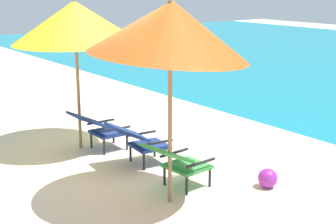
% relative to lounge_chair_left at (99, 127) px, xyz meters
% --- Properties ---
extents(ground_plane, '(40.00, 40.00, 0.00)m').
position_rel_lounge_chair_left_xyz_m(ground_plane, '(0.97, 4.29, -0.40)').
color(ground_plane, beige).
extents(lounge_chair_left, '(0.56, 0.88, 0.68)m').
position_rel_lounge_chair_left_xyz_m(lounge_chair_left, '(0.00, 0.00, 0.00)').
color(lounge_chair_left, navy).
rests_on(lounge_chair_left, ground_plane).
extents(lounge_chair_center, '(0.63, 0.93, 0.68)m').
position_rel_lounge_chair_left_xyz_m(lounge_chair_center, '(0.94, 0.14, 0.00)').
color(lounge_chair_center, navy).
rests_on(lounge_chair_center, ground_plane).
extents(lounge_chair_right, '(0.59, 0.91, 0.68)m').
position_rel_lounge_chair_left_xyz_m(lounge_chair_right, '(1.99, 0.05, 0.00)').
color(lounge_chair_right, '#338E3D').
rests_on(lounge_chair_right, ground_plane).
extents(beach_umbrella_left, '(2.12, 2.13, 2.40)m').
position_rel_lounge_chair_left_xyz_m(beach_umbrella_left, '(-0.33, -0.17, 1.65)').
color(beach_umbrella_left, olive).
rests_on(beach_umbrella_left, ground_plane).
extents(beach_umbrella_right, '(2.67, 2.68, 2.54)m').
position_rel_lounge_chair_left_xyz_m(beach_umbrella_right, '(2.24, -0.27, 1.74)').
color(beach_umbrella_right, olive).
rests_on(beach_umbrella_right, ground_plane).
extents(beach_ball, '(0.26, 0.26, 0.26)m').
position_rel_lounge_chair_left_xyz_m(beach_ball, '(2.67, 1.04, -0.27)').
color(beach_ball, purple).
rests_on(beach_ball, ground_plane).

